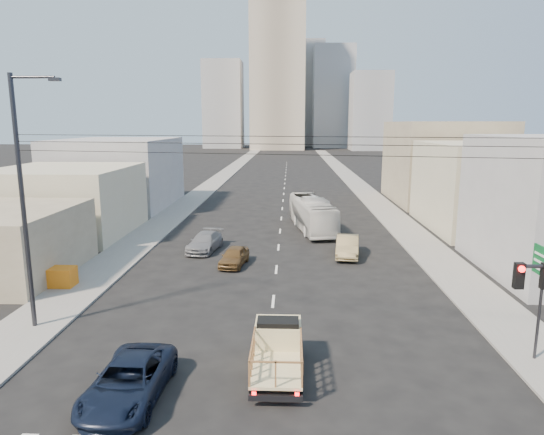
# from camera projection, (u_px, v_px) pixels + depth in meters

# --- Properties ---
(ground) EXTENTS (420.00, 420.00, 0.00)m
(ground) POSITION_uv_depth(u_px,v_px,m) (266.00, 374.00, 19.29)
(ground) COLOR black
(ground) RESTS_ON ground
(sidewalk_left) EXTENTS (3.50, 180.00, 0.12)m
(sidewalk_left) POSITION_uv_depth(u_px,v_px,m) (221.00, 178.00, 88.37)
(sidewalk_left) COLOR slate
(sidewalk_left) RESTS_ON ground
(sidewalk_right) EXTENTS (3.50, 180.00, 0.12)m
(sidewalk_right) POSITION_uv_depth(u_px,v_px,m) (350.00, 178.00, 87.50)
(sidewalk_right) COLOR slate
(sidewalk_right) RESTS_ON ground
(lane_dashes) EXTENTS (0.15, 104.00, 0.01)m
(lane_dashes) POSITION_uv_depth(u_px,v_px,m) (284.00, 191.00, 71.27)
(lane_dashes) COLOR silver
(lane_dashes) RESTS_ON ground
(flatbed_pickup) EXTENTS (1.95, 4.41, 1.90)m
(flatbed_pickup) POSITION_uv_depth(u_px,v_px,m) (277.00, 348.00, 19.13)
(flatbed_pickup) COLOR beige
(flatbed_pickup) RESTS_ON ground
(navy_pickup) EXTENTS (2.58, 5.29, 1.45)m
(navy_pickup) POSITION_uv_depth(u_px,v_px,m) (129.00, 381.00, 17.36)
(navy_pickup) COLOR black
(navy_pickup) RESTS_ON ground
(city_bus) EXTENTS (4.28, 11.16, 3.03)m
(city_bus) POSITION_uv_depth(u_px,v_px,m) (312.00, 214.00, 45.05)
(city_bus) COLOR silver
(city_bus) RESTS_ON ground
(sedan_brown) EXTENTS (2.09, 4.00, 1.30)m
(sedan_brown) POSITION_uv_depth(u_px,v_px,m) (234.00, 256.00, 33.87)
(sedan_brown) COLOR brown
(sedan_brown) RESTS_ON ground
(sedan_tan) EXTENTS (2.19, 4.80, 1.53)m
(sedan_tan) POSITION_uv_depth(u_px,v_px,m) (347.00, 246.00, 36.20)
(sedan_tan) COLOR #927F55
(sedan_tan) RESTS_ON ground
(sedan_grey) EXTENTS (2.62, 5.04, 1.39)m
(sedan_grey) POSITION_uv_depth(u_px,v_px,m) (205.00, 242.00, 37.79)
(sedan_grey) COLOR slate
(sedan_grey) RESTS_ON ground
(green_sign) EXTENTS (0.18, 1.60, 5.00)m
(green_sign) POSITION_uv_depth(u_px,v_px,m) (542.00, 275.00, 19.63)
(green_sign) COLOR #2D2D33
(green_sign) RESTS_ON ground
(streetlamp_left) EXTENTS (2.36, 0.25, 12.00)m
(streetlamp_left) POSITION_uv_depth(u_px,v_px,m) (24.00, 197.00, 22.40)
(streetlamp_left) COLOR #2D2D33
(streetlamp_left) RESTS_ON ground
(overhead_wires) EXTENTS (23.01, 5.02, 0.72)m
(overhead_wires) POSITION_uv_depth(u_px,v_px,m) (267.00, 145.00, 19.04)
(overhead_wires) COLOR black
(overhead_wires) RESTS_ON ground
(crate_stack) EXTENTS (1.80, 1.20, 1.14)m
(crate_stack) POSITION_uv_depth(u_px,v_px,m) (59.00, 277.00, 29.24)
(crate_stack) COLOR orange
(crate_stack) RESTS_ON sidewalk_left
(bldg_right_mid) EXTENTS (11.00, 14.00, 8.00)m
(bldg_right_mid) POSITION_uv_depth(u_px,v_px,m) (489.00, 186.00, 45.26)
(bldg_right_mid) COLOR #B9B295
(bldg_right_mid) RESTS_ON ground
(bldg_right_far) EXTENTS (12.00, 16.00, 10.00)m
(bldg_right_far) POSITION_uv_depth(u_px,v_px,m) (442.00, 162.00, 60.74)
(bldg_right_far) COLOR gray
(bldg_right_far) RESTS_ON ground
(bldg_left_mid) EXTENTS (11.00, 12.00, 6.00)m
(bldg_left_mid) POSITION_uv_depth(u_px,v_px,m) (66.00, 201.00, 42.96)
(bldg_left_mid) COLOR #B9B295
(bldg_left_mid) RESTS_ON ground
(bldg_left_far) EXTENTS (12.00, 16.00, 8.00)m
(bldg_left_far) POSITION_uv_depth(u_px,v_px,m) (119.00, 173.00, 57.50)
(bldg_left_far) COLOR #959598
(bldg_left_far) RESTS_ON ground
(high_rise_tower) EXTENTS (20.00, 20.00, 60.00)m
(high_rise_tower) POSITION_uv_depth(u_px,v_px,m) (278.00, 68.00, 180.43)
(high_rise_tower) COLOR gray
(high_rise_tower) RESTS_ON ground
(midrise_ne) EXTENTS (16.00, 16.00, 40.00)m
(midrise_ne) POSITION_uv_depth(u_px,v_px,m) (333.00, 98.00, 196.24)
(midrise_ne) COLOR #989BA0
(midrise_ne) RESTS_ON ground
(midrise_nw) EXTENTS (15.00, 15.00, 34.00)m
(midrise_nw) POSITION_uv_depth(u_px,v_px,m) (223.00, 105.00, 193.54)
(midrise_nw) COLOR #989BA0
(midrise_nw) RESTS_ON ground
(midrise_back) EXTENTS (18.00, 18.00, 44.00)m
(midrise_back) POSITION_uv_depth(u_px,v_px,m) (303.00, 95.00, 211.01)
(midrise_back) COLOR #959598
(midrise_back) RESTS_ON ground
(midrise_east) EXTENTS (14.00, 14.00, 28.00)m
(midrise_east) POSITION_uv_depth(u_px,v_px,m) (370.00, 112.00, 177.33)
(midrise_east) COLOR #989BA0
(midrise_east) RESTS_ON ground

